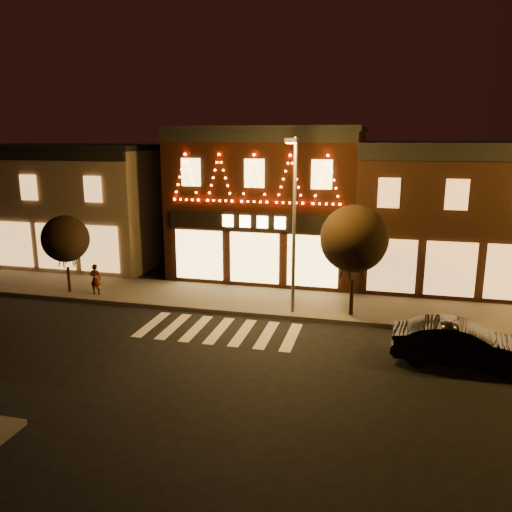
% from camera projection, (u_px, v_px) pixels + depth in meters
% --- Properties ---
extents(ground, '(120.00, 120.00, 0.00)m').
position_uv_depth(ground, '(183.00, 373.00, 17.29)').
color(ground, black).
rests_on(ground, ground).
extents(sidewalk_far, '(44.00, 4.00, 0.15)m').
position_uv_depth(sidewalk_far, '(285.00, 303.00, 24.37)').
color(sidewalk_far, '#47423D').
rests_on(sidewalk_far, ground).
extents(building_left, '(12.20, 8.28, 7.30)m').
position_uv_depth(building_left, '(72.00, 202.00, 32.72)').
color(building_left, '#736452').
rests_on(building_left, ground).
extents(building_pulp, '(10.20, 8.34, 8.30)m').
position_uv_depth(building_pulp, '(271.00, 201.00, 29.55)').
color(building_pulp, black).
rests_on(building_pulp, ground).
extents(building_right_a, '(9.20, 8.28, 7.50)m').
position_uv_depth(building_right_a, '(445.00, 213.00, 27.44)').
color(building_right_a, '#361E13').
rests_on(building_right_a, ground).
extents(streetlamp_mid, '(0.49, 1.75, 7.63)m').
position_uv_depth(streetlamp_mid, '(294.00, 213.00, 21.65)').
color(streetlamp_mid, '#59595E').
rests_on(streetlamp_mid, sidewalk_far).
extents(tree_left, '(2.31, 2.31, 3.87)m').
position_uv_depth(tree_left, '(65.00, 239.00, 25.26)').
color(tree_left, black).
rests_on(tree_left, sidewalk_far).
extents(tree_right, '(2.90, 2.90, 4.84)m').
position_uv_depth(tree_right, '(354.00, 239.00, 21.77)').
color(tree_right, black).
rests_on(tree_right, sidewalk_far).
extents(dark_sedan, '(4.66, 1.88, 1.51)m').
position_uv_depth(dark_sedan, '(459.00, 343.00, 17.85)').
color(dark_sedan, black).
rests_on(dark_sedan, ground).
extents(pedestrian, '(0.58, 0.40, 1.54)m').
position_uv_depth(pedestrian, '(96.00, 279.00, 25.28)').
color(pedestrian, gray).
rests_on(pedestrian, sidewalk_far).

